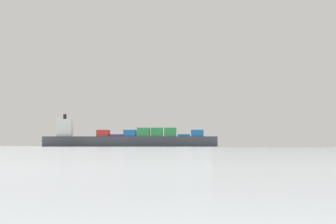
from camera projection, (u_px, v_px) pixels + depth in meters
cargo_ship at (130, 139)px, 802.19m from camera, size 207.60×80.54×38.96m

